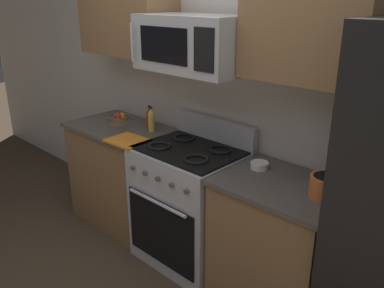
{
  "coord_description": "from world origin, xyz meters",
  "views": [
    {
      "loc": [
        1.88,
        -1.28,
        1.97
      ],
      "look_at": [
        0.14,
        0.54,
        1.03
      ],
      "focal_mm": 37.57,
      "sensor_mm": 36.0,
      "label": 1
    }
  ],
  "objects_px": {
    "bottle_hot_sauce": "(150,117)",
    "bottle_oil": "(151,120)",
    "range_oven": "(190,204)",
    "microwave": "(192,43)",
    "prep_bowl": "(259,165)",
    "cutting_board": "(128,141)",
    "utensil_crock": "(326,185)",
    "fruit_basket": "(119,118)"
  },
  "relations": [
    {
      "from": "bottle_hot_sauce",
      "to": "bottle_oil",
      "type": "bearing_deg",
      "value": -32.39
    },
    {
      "from": "range_oven",
      "to": "microwave",
      "type": "distance_m",
      "value": 1.19
    },
    {
      "from": "bottle_hot_sauce",
      "to": "prep_bowl",
      "type": "height_order",
      "value": "bottle_hot_sauce"
    },
    {
      "from": "microwave",
      "to": "bottle_oil",
      "type": "distance_m",
      "value": 0.85
    },
    {
      "from": "cutting_board",
      "to": "prep_bowl",
      "type": "relative_size",
      "value": 2.62
    },
    {
      "from": "bottle_hot_sauce",
      "to": "prep_bowl",
      "type": "distance_m",
      "value": 1.18
    },
    {
      "from": "microwave",
      "to": "utensil_crock",
      "type": "relative_size",
      "value": 2.4
    },
    {
      "from": "fruit_basket",
      "to": "cutting_board",
      "type": "distance_m",
      "value": 0.51
    },
    {
      "from": "bottle_oil",
      "to": "bottle_hot_sauce",
      "type": "relative_size",
      "value": 1.09
    },
    {
      "from": "cutting_board",
      "to": "bottle_hot_sauce",
      "type": "height_order",
      "value": "bottle_hot_sauce"
    },
    {
      "from": "range_oven",
      "to": "microwave",
      "type": "xyz_separation_m",
      "value": [
        -0.0,
        0.03,
        1.19
      ]
    },
    {
      "from": "cutting_board",
      "to": "microwave",
      "type": "bearing_deg",
      "value": 24.87
    },
    {
      "from": "cutting_board",
      "to": "bottle_hot_sauce",
      "type": "distance_m",
      "value": 0.4
    },
    {
      "from": "fruit_basket",
      "to": "bottle_oil",
      "type": "xyz_separation_m",
      "value": [
        0.39,
        0.05,
        0.05
      ]
    },
    {
      "from": "fruit_basket",
      "to": "cutting_board",
      "type": "xyz_separation_m",
      "value": [
        0.45,
        -0.25,
        -0.03
      ]
    },
    {
      "from": "microwave",
      "to": "bottle_oil",
      "type": "bearing_deg",
      "value": 171.99
    },
    {
      "from": "cutting_board",
      "to": "prep_bowl",
      "type": "distance_m",
      "value": 1.06
    },
    {
      "from": "range_oven",
      "to": "cutting_board",
      "type": "relative_size",
      "value": 3.5
    },
    {
      "from": "bottle_oil",
      "to": "fruit_basket",
      "type": "bearing_deg",
      "value": -173.14
    },
    {
      "from": "range_oven",
      "to": "prep_bowl",
      "type": "height_order",
      "value": "range_oven"
    },
    {
      "from": "bottle_oil",
      "to": "prep_bowl",
      "type": "distance_m",
      "value": 1.09
    },
    {
      "from": "range_oven",
      "to": "bottle_oil",
      "type": "relative_size",
      "value": 5.23
    },
    {
      "from": "microwave",
      "to": "fruit_basket",
      "type": "height_order",
      "value": "microwave"
    },
    {
      "from": "microwave",
      "to": "prep_bowl",
      "type": "xyz_separation_m",
      "value": [
        0.55,
        0.06,
        -0.73
      ]
    },
    {
      "from": "utensil_crock",
      "to": "bottle_oil",
      "type": "distance_m",
      "value": 1.58
    },
    {
      "from": "fruit_basket",
      "to": "cutting_board",
      "type": "height_order",
      "value": "fruit_basket"
    },
    {
      "from": "range_oven",
      "to": "microwave",
      "type": "height_order",
      "value": "microwave"
    },
    {
      "from": "utensil_crock",
      "to": "prep_bowl",
      "type": "distance_m",
      "value": 0.5
    },
    {
      "from": "microwave",
      "to": "bottle_hot_sauce",
      "type": "bearing_deg",
      "value": 167.87
    },
    {
      "from": "utensil_crock",
      "to": "fruit_basket",
      "type": "height_order",
      "value": "utensil_crock"
    },
    {
      "from": "prep_bowl",
      "to": "microwave",
      "type": "bearing_deg",
      "value": -174.1
    },
    {
      "from": "cutting_board",
      "to": "fruit_basket",
      "type": "bearing_deg",
      "value": 150.9
    },
    {
      "from": "utensil_crock",
      "to": "microwave",
      "type": "bearing_deg",
      "value": 179.03
    },
    {
      "from": "bottle_oil",
      "to": "cutting_board",
      "type": "bearing_deg",
      "value": -78.17
    },
    {
      "from": "microwave",
      "to": "bottle_oil",
      "type": "xyz_separation_m",
      "value": [
        -0.54,
        0.08,
        -0.66
      ]
    },
    {
      "from": "range_oven",
      "to": "microwave",
      "type": "relative_size",
      "value": 1.39
    },
    {
      "from": "cutting_board",
      "to": "bottle_oil",
      "type": "bearing_deg",
      "value": 101.83
    },
    {
      "from": "cutting_board",
      "to": "bottle_oil",
      "type": "relative_size",
      "value": 1.49
    },
    {
      "from": "range_oven",
      "to": "prep_bowl",
      "type": "bearing_deg",
      "value": 8.61
    },
    {
      "from": "bottle_oil",
      "to": "range_oven",
      "type": "bearing_deg",
      "value": -10.75
    },
    {
      "from": "utensil_crock",
      "to": "cutting_board",
      "type": "bearing_deg",
      "value": -172.38
    },
    {
      "from": "utensil_crock",
      "to": "prep_bowl",
      "type": "bearing_deg",
      "value": 171.41
    }
  ]
}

